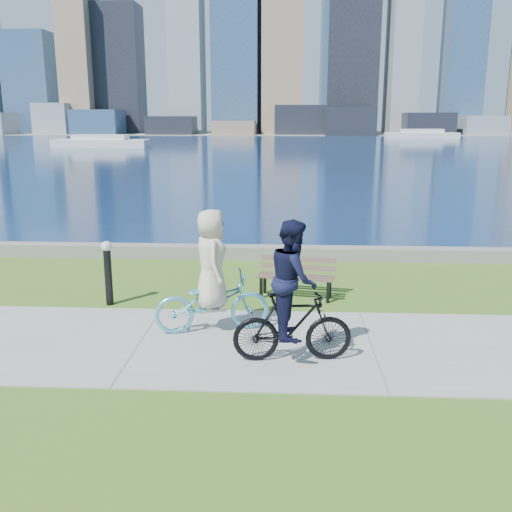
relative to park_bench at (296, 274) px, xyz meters
The scene contains 12 objects.
ground 3.10m from the park_bench, 65.88° to the right, with size 320.00×320.00×0.00m, color #375D18.
concrete_path 3.10m from the park_bench, 65.88° to the right, with size 80.00×3.50×0.02m, color gray.
seawall 3.65m from the park_bench, 69.84° to the left, with size 90.00×0.50×0.35m, color slate.
bay_water 69.22m from the park_bench, 88.96° to the left, with size 320.00×131.00×0.01m, color #0B224A.
far_shore 127.21m from the park_bench, 89.44° to the left, with size 320.00×30.00×0.12m, color gray.
city_skyline 128.77m from the park_bench, 88.38° to the left, with size 177.17×22.53×76.00m.
ferry_near 66.67m from the park_bench, 111.48° to the left, with size 12.17×3.48×1.65m.
ferry_far 99.10m from the park_bench, 75.83° to the left, with size 12.99×3.71×1.76m.
park_bench is the anchor object (origin of this frame).
bollard_lamp 3.99m from the park_bench, 168.99° to the right, with size 0.22×0.22×1.36m.
cyclist_woman 2.71m from the park_bench, 125.44° to the right, with size 1.21×2.20×2.24m.
cyclist_man 3.46m from the park_bench, 91.92° to the right, with size 0.78×1.94×2.29m.
Camera 1 is at (-1.48, -9.15, 3.82)m, focal length 40.00 mm.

